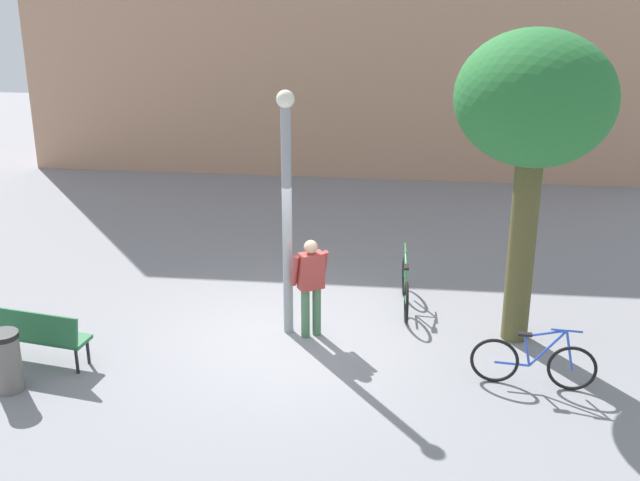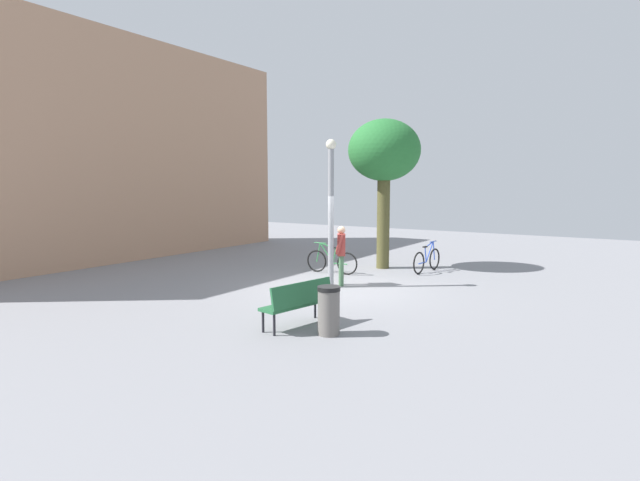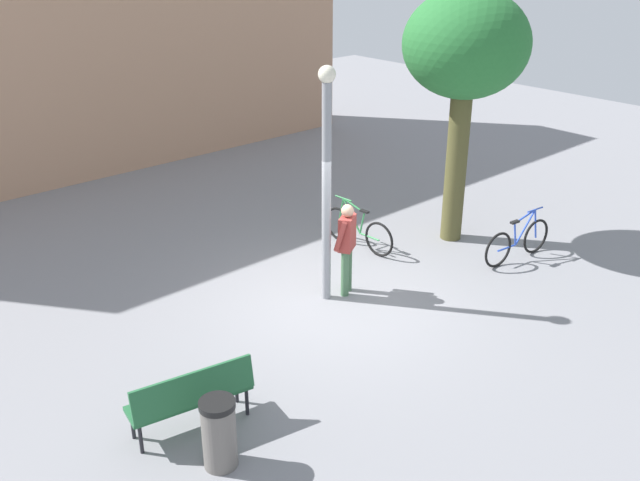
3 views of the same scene
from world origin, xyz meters
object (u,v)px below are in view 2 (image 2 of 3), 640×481
Objects in this scene: bicycle_blue at (427,260)px; park_bench at (299,300)px; person_by_lamppost at (341,251)px; plaza_tree at (384,153)px; trash_bin at (329,310)px; lamppost at (331,205)px; bicycle_green at (331,261)px.

park_bench is at bearing -178.86° from bicycle_blue.
person_by_lamppost is 4.38m from plaza_tree.
trash_bin is (-4.16, -2.15, -0.50)m from person_by_lamppost.
lamppost is 1.35m from person_by_lamppost.
bicycle_blue is at bearing -52.34° from bicycle_green.
bicycle_blue is at bearing -85.85° from plaza_tree.
plaza_tree is (3.29, 0.29, 2.87)m from person_by_lamppost.
plaza_tree is 8.53m from trash_bin.
park_bench is (-4.04, -1.39, -0.42)m from person_by_lamppost.
bicycle_blue and bicycle_green have the same top height.
person_by_lamppost is (0.38, -0.10, -1.30)m from lamppost.
lamppost is at bearing -177.14° from plaza_tree.
bicycle_blue is at bearing 6.90° from trash_bin.
lamppost is 4.35× the size of trash_bin.
lamppost is 2.89m from bicycle_green.
person_by_lamppost is 4.29m from park_bench.
bicycle_blue reaches higher than trash_bin.
plaza_tree reaches higher than bicycle_blue.
trash_bin is at bearing -161.88° from plaza_tree.
trash_bin is (-3.77, -2.25, -1.79)m from lamppost.
person_by_lamppost is at bearing -14.95° from lamppost.
plaza_tree is at bearing 18.12° from trash_bin.
person_by_lamppost reaches higher than bicycle_green.
bicycle_green is (1.50, 1.23, -0.58)m from person_by_lamppost.
bicycle_green reaches higher than park_bench.
park_bench is 0.92× the size of bicycle_blue.
park_bench is 7.45m from bicycle_blue.
lamppost is at bearing 30.86° from trash_bin.
person_by_lamppost is 4.71m from trash_bin.
lamppost reaches higher than person_by_lamppost.
plaza_tree is at bearing 12.83° from park_bench.
bicycle_blue is (0.11, -1.52, -3.45)m from plaza_tree.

